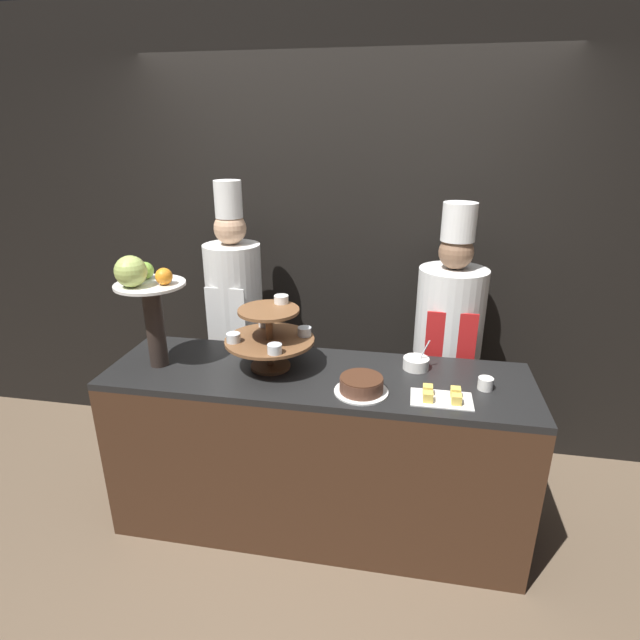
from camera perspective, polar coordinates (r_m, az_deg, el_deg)
ground_plane at (r=2.84m, az=-1.66°, el=-25.93°), size 14.00×14.00×0.00m
wall_back at (r=3.23m, az=2.66°, el=8.91°), size 10.00×0.06×2.80m
buffet_counter at (r=2.76m, az=-0.39°, el=-14.68°), size 2.14×0.62×0.92m
tiered_stand at (r=2.52m, az=-5.75°, el=-1.65°), size 0.45×0.45×0.36m
fruit_pedestal at (r=2.60m, az=-19.27°, el=2.75°), size 0.35×0.35×0.59m
cake_round at (r=2.34m, az=4.75°, el=-7.43°), size 0.25×0.25×0.08m
cup_white at (r=2.49m, az=18.39°, el=-6.90°), size 0.07×0.07×0.06m
cake_square_tray at (r=2.35m, az=13.73°, el=-8.49°), size 0.28×0.16×0.05m
serving_bowl_far at (r=2.61m, az=10.92°, el=-4.86°), size 0.13×0.13×0.16m
chef_left at (r=3.13m, az=-9.63°, el=0.60°), size 0.34×0.34×1.81m
chef_center_left at (r=2.99m, az=14.38°, el=-1.98°), size 0.38×0.38×1.71m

